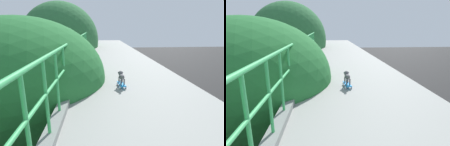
{
  "view_description": "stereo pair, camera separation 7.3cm",
  "coord_description": "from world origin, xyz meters",
  "views": [
    {
      "loc": [
        0.42,
        -2.52,
        7.27
      ],
      "look_at": [
        0.82,
        2.26,
        6.01
      ],
      "focal_mm": 28.37,
      "sensor_mm": 36.0,
      "label": 1
    },
    {
      "loc": [
        0.49,
        -2.53,
        7.27
      ],
      "look_at": [
        0.82,
        2.26,
        6.01
      ],
      "focal_mm": 28.37,
      "sensor_mm": 36.0,
      "label": 2
    }
  ],
  "objects": [
    {
      "name": "car_green_fifth",
      "position": [
        -5.33,
        7.67,
        0.71
      ],
      "size": [
        1.88,
        4.09,
        1.44
      ],
      "color": "#226C34",
      "rests_on": "ground"
    },
    {
      "name": "toy_skateboard",
      "position": [
        1.03,
        1.76,
        5.83
      ],
      "size": [
        0.22,
        0.45,
        0.09
      ],
      "color": "#1B86DA",
      "rests_on": "overpass_deck"
    },
    {
      "name": "small_dog",
      "position": [
        1.02,
        1.79,
        6.05
      ],
      "size": [
        0.17,
        0.37,
        0.31
      ],
      "color": "#5B595D",
      "rests_on": "toy_skateboard"
    },
    {
      "name": "car_red_taxi_seventh",
      "position": [
        -5.41,
        13.6,
        0.74
      ],
      "size": [
        1.98,
        3.85,
        1.67
      ],
      "color": "red",
      "rests_on": "ground"
    },
    {
      "name": "city_bus",
      "position": [
        -9.41,
        22.18,
        1.9
      ],
      "size": [
        2.51,
        11.06,
        3.36
      ],
      "color": "red",
      "rests_on": "ground"
    },
    {
      "name": "roadside_tree_mid",
      "position": [
        -1.73,
        2.55,
        5.75
      ],
      "size": [
        4.73,
        4.73,
        7.57
      ],
      "color": "brown",
      "rests_on": "ground"
    },
    {
      "name": "overpass_deck",
      "position": [
        1.35,
        -0.0,
        5.52
      ],
      "size": [
        3.3,
        35.4,
        0.49
      ],
      "color": "gray",
      "rests_on": "bridge_pier"
    },
    {
      "name": "green_railing",
      "position": [
        -0.25,
        -0.0,
        6.03
      ],
      "size": [
        0.2,
        33.63,
        1.15
      ],
      "color": "gray",
      "rests_on": "overpass_deck"
    },
    {
      "name": "roadside_tree_far",
      "position": [
        -2.23,
        11.12,
        6.26
      ],
      "size": [
        5.53,
        5.53,
        9.03
      ],
      "color": "brown",
      "rests_on": "ground"
    }
  ]
}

